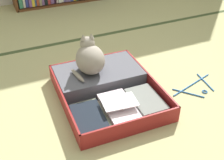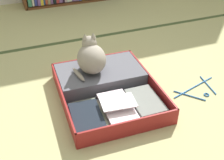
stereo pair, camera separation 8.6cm
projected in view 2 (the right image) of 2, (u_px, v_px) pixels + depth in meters
name	position (u px, v px, depth m)	size (l,w,h in m)	color
ground_plane	(125.00, 106.00, 2.00)	(10.00, 10.00, 0.00)	tan
tatami_border	(81.00, 39.00, 2.85)	(4.80, 0.05, 0.00)	#3A4928
open_suitcase	(106.00, 87.00, 2.10)	(0.69, 0.83, 0.12)	maroon
black_cat	(91.00, 58.00, 2.10)	(0.26, 0.28, 0.28)	gray
clothes_hanger	(198.00, 90.00, 2.15)	(0.42, 0.27, 0.01)	#235B9D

